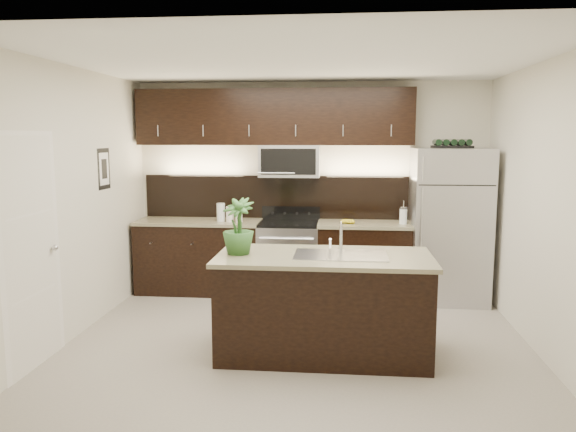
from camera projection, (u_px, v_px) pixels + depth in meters
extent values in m
plane|color=gray|center=(298.00, 342.00, 5.55)|extent=(4.50, 4.50, 0.00)
cube|color=beige|center=(310.00, 187.00, 7.32)|extent=(4.50, 0.02, 2.70)
cube|color=beige|center=(271.00, 247.00, 3.38)|extent=(4.50, 0.02, 2.70)
cube|color=beige|center=(73.00, 204.00, 5.57)|extent=(0.02, 4.00, 2.70)
cube|color=beige|center=(543.00, 209.00, 5.14)|extent=(0.02, 4.00, 2.70)
cube|color=white|center=(298.00, 61.00, 5.16)|extent=(4.50, 4.00, 0.02)
cube|color=silver|center=(33.00, 254.00, 4.83)|extent=(0.04, 0.80, 2.02)
sphere|color=silver|center=(55.00, 248.00, 5.14)|extent=(0.06, 0.06, 0.06)
cube|color=black|center=(104.00, 169.00, 6.27)|extent=(0.01, 0.32, 0.46)
cube|color=white|center=(104.00, 169.00, 6.27)|extent=(0.00, 0.24, 0.36)
cube|color=black|center=(200.00, 257.00, 7.28)|extent=(1.57, 0.62, 0.90)
cube|color=black|center=(365.00, 261.00, 7.08)|extent=(1.16, 0.62, 0.90)
cube|color=#B2B2B7|center=(289.00, 259.00, 7.17)|extent=(0.76, 0.62, 0.90)
cube|color=black|center=(289.00, 223.00, 7.10)|extent=(0.76, 0.60, 0.03)
cube|color=tan|center=(199.00, 222.00, 7.22)|extent=(1.59, 0.65, 0.04)
cube|color=tan|center=(365.00, 224.00, 7.01)|extent=(1.18, 0.65, 0.04)
cube|color=black|center=(276.00, 197.00, 7.37)|extent=(3.49, 0.02, 0.56)
cube|color=#B2B2B7|center=(290.00, 161.00, 7.10)|extent=(0.76, 0.40, 0.40)
cube|color=black|center=(274.00, 117.00, 7.08)|extent=(3.49, 0.33, 0.70)
cube|color=black|center=(324.00, 307.00, 5.18)|extent=(1.90, 0.90, 0.90)
cube|color=tan|center=(324.00, 257.00, 5.11)|extent=(1.96, 0.96, 0.04)
cube|color=silver|center=(341.00, 255.00, 5.09)|extent=(0.84, 0.50, 0.01)
cylinder|color=silver|center=(341.00, 238.00, 5.28)|extent=(0.03, 0.03, 0.24)
cylinder|color=silver|center=(341.00, 224.00, 5.19)|extent=(0.02, 0.14, 0.02)
cylinder|color=silver|center=(341.00, 230.00, 5.13)|extent=(0.02, 0.02, 0.10)
cube|color=#B2B2B7|center=(449.00, 225.00, 6.85)|extent=(0.90, 0.81, 1.87)
cube|color=black|center=(452.00, 147.00, 6.72)|extent=(0.46, 0.29, 0.03)
cylinder|color=black|center=(437.00, 142.00, 6.73)|extent=(0.08, 0.26, 0.08)
cylinder|color=black|center=(445.00, 142.00, 6.72)|extent=(0.08, 0.26, 0.08)
cylinder|color=black|center=(452.00, 142.00, 6.71)|extent=(0.08, 0.26, 0.08)
cylinder|color=black|center=(460.00, 142.00, 6.70)|extent=(0.08, 0.26, 0.08)
cylinder|color=black|center=(467.00, 142.00, 6.69)|extent=(0.08, 0.26, 0.08)
imported|color=#2B5722|center=(238.00, 226.00, 5.12)|extent=(0.36, 0.36, 0.51)
cylinder|color=silver|center=(221.00, 212.00, 7.12)|extent=(0.11, 0.11, 0.23)
cylinder|color=silver|center=(230.00, 214.00, 7.08)|extent=(0.10, 0.10, 0.19)
cylinder|color=silver|center=(239.00, 216.00, 7.04)|extent=(0.09, 0.09, 0.16)
cylinder|color=silver|center=(403.00, 216.00, 6.90)|extent=(0.09, 0.09, 0.19)
cylinder|color=silver|center=(403.00, 208.00, 6.89)|extent=(0.10, 0.10, 0.02)
cylinder|color=silver|center=(404.00, 204.00, 6.88)|extent=(0.01, 0.01, 0.07)
ellipsoid|color=gold|center=(344.00, 221.00, 6.95)|extent=(0.21, 0.18, 0.06)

